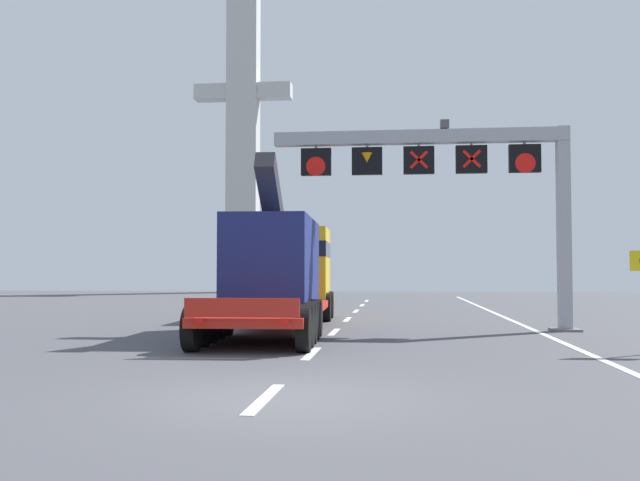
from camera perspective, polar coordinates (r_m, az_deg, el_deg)
ground at (r=11.14m, az=-3.15°, el=-12.47°), size 112.00×112.00×0.00m
lane_markings at (r=25.71m, az=1.72°, el=-6.76°), size 0.20×44.07×0.01m
edge_line_right at (r=23.33m, az=17.26°, el=-7.10°), size 0.20×63.00×0.01m
overhead_lane_gantry at (r=24.15m, az=10.84°, el=5.64°), size 9.97×0.90×6.95m
heavy_haul_truck_red at (r=24.51m, az=-2.92°, el=-2.33°), size 3.54×14.15×5.30m
bridge_pylon_distant at (r=66.97m, az=-6.16°, el=9.06°), size 9.00×2.00×29.79m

